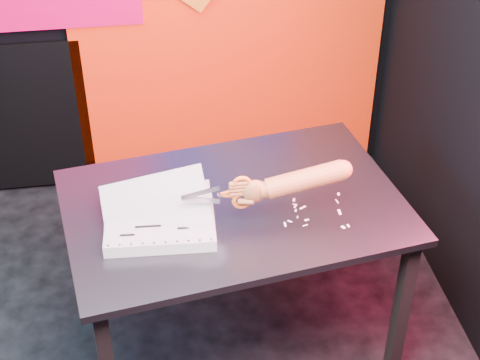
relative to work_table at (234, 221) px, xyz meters
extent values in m
cube|color=red|center=(0.16, 1.26, 0.19)|extent=(1.60, 0.02, 1.60)
cube|color=black|center=(-0.61, 0.27, -0.30)|extent=(0.06, 0.06, 0.72)
cube|color=black|center=(0.61, -0.27, -0.30)|extent=(0.06, 0.06, 0.72)
cube|color=black|center=(0.50, 0.44, -0.30)|extent=(0.06, 0.06, 0.72)
cube|color=#2A2A2C|center=(0.00, 0.00, 0.07)|extent=(1.36, 1.02, 0.03)
cube|color=beige|center=(-0.28, -0.11, 0.11)|extent=(0.40, 0.31, 0.05)
cube|color=white|center=(-0.28, -0.11, 0.13)|extent=(0.40, 0.30, 0.00)
cube|color=white|center=(-0.28, -0.11, 0.14)|extent=(0.38, 0.29, 0.12)
cube|color=white|center=(-0.29, -0.09, 0.16)|extent=(0.40, 0.24, 0.20)
cylinder|color=black|center=(-0.46, -0.23, 0.13)|extent=(0.01, 0.01, 0.00)
cylinder|color=black|center=(-0.42, -0.23, 0.13)|extent=(0.01, 0.01, 0.00)
cylinder|color=black|center=(-0.39, -0.23, 0.13)|extent=(0.01, 0.01, 0.00)
cylinder|color=black|center=(-0.35, -0.24, 0.13)|extent=(0.01, 0.01, 0.00)
cylinder|color=black|center=(-0.31, -0.24, 0.13)|extent=(0.01, 0.01, 0.00)
cylinder|color=black|center=(-0.27, -0.24, 0.13)|extent=(0.01, 0.01, 0.00)
cylinder|color=black|center=(-0.23, -0.24, 0.13)|extent=(0.01, 0.01, 0.00)
cylinder|color=black|center=(-0.19, -0.24, 0.13)|extent=(0.01, 0.01, 0.00)
cylinder|color=black|center=(-0.15, -0.25, 0.13)|extent=(0.01, 0.01, 0.00)
cylinder|color=black|center=(-0.11, -0.25, 0.13)|extent=(0.01, 0.01, 0.00)
cylinder|color=black|center=(-0.45, 0.03, 0.13)|extent=(0.01, 0.01, 0.00)
cylinder|color=black|center=(-0.41, 0.03, 0.13)|extent=(0.01, 0.01, 0.00)
cylinder|color=black|center=(-0.37, 0.03, 0.13)|extent=(0.01, 0.01, 0.00)
cylinder|color=black|center=(-0.33, 0.02, 0.13)|extent=(0.01, 0.01, 0.00)
cylinder|color=black|center=(-0.29, 0.02, 0.13)|extent=(0.01, 0.01, 0.00)
cylinder|color=black|center=(-0.25, 0.02, 0.13)|extent=(0.01, 0.01, 0.00)
cylinder|color=black|center=(-0.22, 0.02, 0.13)|extent=(0.01, 0.01, 0.00)
cylinder|color=black|center=(-0.18, 0.02, 0.13)|extent=(0.01, 0.01, 0.00)
cylinder|color=black|center=(-0.14, 0.01, 0.13)|extent=(0.01, 0.01, 0.00)
cylinder|color=black|center=(-0.10, 0.01, 0.13)|extent=(0.01, 0.01, 0.00)
cube|color=black|center=(-0.37, -0.05, 0.13)|extent=(0.07, 0.02, 0.00)
cube|color=black|center=(-0.26, -0.08, 0.13)|extent=(0.05, 0.01, 0.00)
cube|color=black|center=(-0.32, -0.15, 0.13)|extent=(0.09, 0.02, 0.00)
cube|color=black|center=(-0.20, -0.17, 0.13)|extent=(0.04, 0.01, 0.00)
cube|color=black|center=(-0.40, -0.18, 0.13)|extent=(0.05, 0.01, 0.00)
cube|color=black|center=(-0.23, -0.03, 0.13)|extent=(0.06, 0.01, 0.00)
cube|color=silver|center=(-0.14, -0.13, 0.25)|extent=(0.14, 0.00, 0.05)
cube|color=silver|center=(-0.14, -0.13, 0.22)|extent=(0.14, 0.00, 0.05)
cylinder|color=silver|center=(-0.07, -0.13, 0.23)|extent=(0.01, 0.01, 0.01)
cube|color=orange|center=(-0.04, -0.13, 0.22)|extent=(0.05, 0.01, 0.02)
cube|color=orange|center=(-0.04, -0.13, 0.24)|extent=(0.05, 0.01, 0.02)
torus|color=orange|center=(0.01, -0.13, 0.27)|extent=(0.07, 0.02, 0.07)
torus|color=orange|center=(0.01, -0.13, 0.20)|extent=(0.07, 0.02, 0.07)
ellipsoid|color=#975E2F|center=(0.06, -0.13, 0.23)|extent=(0.09, 0.05, 0.09)
cylinder|color=#975E2F|center=(0.01, -0.13, 0.23)|extent=(0.07, 0.02, 0.02)
cylinder|color=#975E2F|center=(0.01, -0.13, 0.24)|extent=(0.06, 0.02, 0.02)
cylinder|color=#975E2F|center=(0.01, -0.13, 0.26)|extent=(0.06, 0.02, 0.02)
cylinder|color=#975E2F|center=(0.01, -0.13, 0.27)|extent=(0.05, 0.02, 0.02)
cylinder|color=#975E2F|center=(0.02, -0.14, 0.20)|extent=(0.06, 0.04, 0.03)
cylinder|color=#975E2F|center=(0.10, -0.13, 0.24)|extent=(0.05, 0.06, 0.06)
cylinder|color=#975E2F|center=(0.23, -0.13, 0.26)|extent=(0.28, 0.08, 0.13)
sphere|color=#975E2F|center=(0.37, -0.13, 0.29)|extent=(0.07, 0.07, 0.07)
cube|color=white|center=(0.23, -0.17, 0.09)|extent=(0.02, 0.01, 0.00)
cube|color=white|center=(0.39, -0.05, 0.09)|extent=(0.01, 0.03, 0.00)
cube|color=white|center=(0.22, -0.08, 0.09)|extent=(0.01, 0.02, 0.00)
cube|color=white|center=(0.18, -0.14, 0.09)|extent=(0.02, 0.02, 0.00)
cube|color=white|center=(0.25, -0.06, 0.09)|extent=(0.03, 0.02, 0.00)
cube|color=white|center=(0.16, -0.15, 0.09)|extent=(0.01, 0.03, 0.00)
cube|color=white|center=(0.40, 0.00, 0.09)|extent=(0.01, 0.02, 0.00)
cube|color=white|center=(0.22, -0.05, 0.09)|extent=(0.02, 0.02, 0.00)
cube|color=white|center=(0.37, -0.20, 0.09)|extent=(0.02, 0.02, 0.00)
cube|color=white|center=(0.39, -0.19, 0.09)|extent=(0.01, 0.02, 0.00)
cube|color=white|center=(0.23, -0.01, 0.09)|extent=(0.01, 0.02, 0.00)
cube|color=white|center=(0.22, -0.04, 0.09)|extent=(0.02, 0.01, 0.00)
cube|color=white|center=(0.38, -0.11, 0.09)|extent=(0.01, 0.03, 0.00)
cube|color=white|center=(0.22, -0.12, 0.09)|extent=(0.01, 0.01, 0.00)
cube|color=white|center=(0.25, -0.14, 0.09)|extent=(0.02, 0.01, 0.00)
camera|label=1|loc=(-0.30, -2.16, 1.76)|focal=55.00mm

